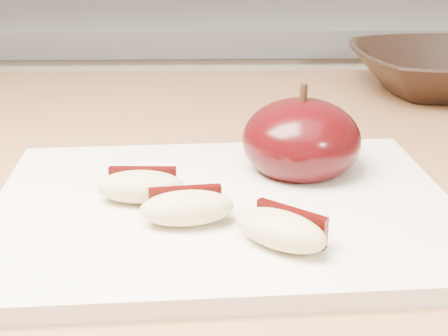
{
  "coord_description": "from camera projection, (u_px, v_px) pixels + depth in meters",
  "views": [
    {
      "loc": [
        0.05,
        -0.01,
        1.1
      ],
      "look_at": [
        0.06,
        0.38,
        0.94
      ],
      "focal_mm": 50.0,
      "sensor_mm": 36.0,
      "label": 1
    }
  ],
  "objects": [
    {
      "name": "apple_wedge_b",
      "position": [
        187.0,
        207.0,
        0.4
      ],
      "size": [
        0.06,
        0.04,
        0.02
      ],
      "rotation": [
        0.0,
        0.0,
        0.12
      ],
      "color": "#D0BB84",
      "rests_on": "cutting_board"
    },
    {
      "name": "bowl",
      "position": [
        442.0,
        70.0,
        0.73
      ],
      "size": [
        0.22,
        0.22,
        0.05
      ],
      "primitive_type": "imported",
      "rotation": [
        0.0,
        0.0,
        0.07
      ],
      "color": "black",
      "rests_on": "island_counter"
    },
    {
      "name": "cutting_board",
      "position": [
        224.0,
        209.0,
        0.44
      ],
      "size": [
        0.33,
        0.25,
        0.01
      ],
      "primitive_type": "cube",
      "rotation": [
        0.0,
        0.0,
        0.05
      ],
      "color": "silver",
      "rests_on": "island_counter"
    },
    {
      "name": "apple_half",
      "position": [
        301.0,
        140.0,
        0.48
      ],
      "size": [
        0.1,
        0.1,
        0.08
      ],
      "rotation": [
        0.0,
        0.0,
        0.09
      ],
      "color": "black",
      "rests_on": "cutting_board"
    },
    {
      "name": "apple_wedge_a",
      "position": [
        141.0,
        186.0,
        0.43
      ],
      "size": [
        0.06,
        0.03,
        0.02
      ],
      "rotation": [
        0.0,
        0.0,
        -0.04
      ],
      "color": "#D0BB84",
      "rests_on": "cutting_board"
    },
    {
      "name": "apple_wedge_c",
      "position": [
        282.0,
        229.0,
        0.37
      ],
      "size": [
        0.07,
        0.06,
        0.02
      ],
      "rotation": [
        0.0,
        0.0,
        -0.66
      ],
      "color": "#D0BB84",
      "rests_on": "cutting_board"
    },
    {
      "name": "back_cabinet",
      "position": [
        186.0,
        223.0,
        1.36
      ],
      "size": [
        2.4,
        0.62,
        0.94
      ],
      "color": "silver",
      "rests_on": "ground"
    }
  ]
}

